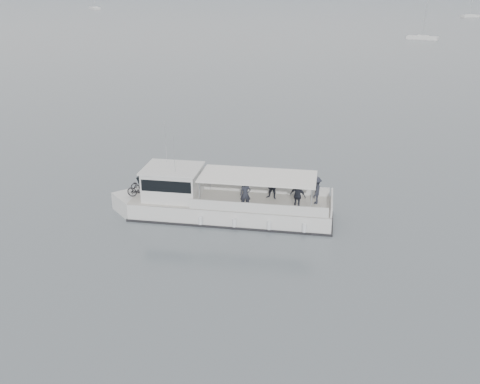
{
  "coord_description": "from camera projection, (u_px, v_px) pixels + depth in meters",
  "views": [
    {
      "loc": [
        -1.04,
        -28.79,
        13.07
      ],
      "look_at": [
        -2.77,
        -0.62,
        1.6
      ],
      "focal_mm": 40.0,
      "sensor_mm": 36.0,
      "label": 1
    }
  ],
  "objects": [
    {
      "name": "tour_boat",
      "position": [
        212.0,
        202.0,
        30.93
      ],
      "size": [
        13.22,
        4.45,
        5.5
      ],
      "rotation": [
        0.0,
        0.0,
        -0.11
      ],
      "color": "silver",
      "rests_on": "ground"
    },
    {
      "name": "moored_fleet",
      "position": [
        248.0,
        11.0,
        204.8
      ],
      "size": [
        405.89,
        348.15,
        10.08
      ],
      "color": "silver",
      "rests_on": "ground"
    },
    {
      "name": "ground",
      "position": [
        287.0,
        214.0,
        31.48
      ],
      "size": [
        1400.0,
        1400.0,
        0.0
      ],
      "primitive_type": "plane",
      "color": "slate",
      "rests_on": "ground"
    }
  ]
}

